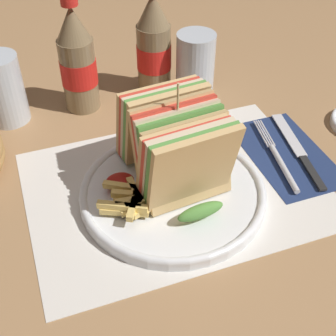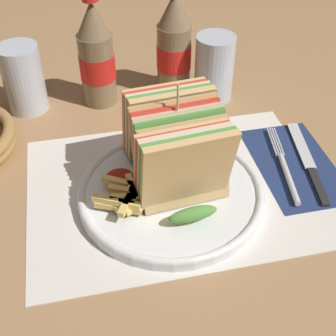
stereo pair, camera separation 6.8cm
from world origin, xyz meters
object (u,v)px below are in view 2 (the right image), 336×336
Objects in this scene: coke_bottle_near at (96,57)px; coke_bottle_far at (174,47)px; club_sandwich at (176,147)px; fork at (286,170)px; knife at (308,161)px; plate_main at (171,192)px; glass_near at (214,72)px; glass_far at (24,83)px.

coke_bottle_near is 1.00× the size of coke_bottle_far.
club_sandwich is 0.19m from fork.
fork is at bearing -151.80° from knife.
plate_main reaches higher than fork.
glass_near is at bearing -30.37° from coke_bottle_far.
club_sandwich is at bearing -118.47° from glass_near.
fork is at bearing 3.42° from plate_main.
coke_bottle_far is at bearing 76.41° from plate_main.
fork is (0.17, -0.01, -0.07)m from club_sandwich.
coke_bottle_far reaches higher than glass_near.
club_sandwich reaches higher than fork.
glass_far is at bearing 158.48° from knife.
coke_bottle_near is at bearing 142.92° from fork.
glass_far is (-0.20, 0.29, 0.04)m from plate_main.
plate_main is 1.33× the size of club_sandwich.
glass_near reaches higher than fork.
fork is at bearing -78.66° from glass_near.
fork is 0.05m from knife.
club_sandwich is 0.28m from coke_bottle_near.
club_sandwich reaches higher than glass_far.
glass_far is at bearing -179.37° from coke_bottle_far.
plate_main is 1.28× the size of coke_bottle_near.
club_sandwich is at bearing -102.16° from coke_bottle_far.
coke_bottle_near reaches higher than club_sandwich.
club_sandwich is at bearing -51.05° from glass_far.
fork is at bearing -67.55° from coke_bottle_far.
fork is (0.18, 0.01, -0.00)m from plate_main.
coke_bottle_far reaches higher than knife.
plate_main is 1.50× the size of fork.
coke_bottle_far is at bearing 130.61° from knife.
fork is 0.92× the size of knife.
coke_bottle_near is 0.14m from glass_far.
club_sandwich is 0.26m from glass_near.
club_sandwich is at bearing 58.16° from plate_main.
glass_far is at bearing 154.19° from fork.
glass_far is at bearing 125.55° from plate_main.
fork is 0.48m from glass_far.
club_sandwich is 0.23m from knife.
fork is 0.38m from coke_bottle_near.
coke_bottle_near is at bearing -177.21° from coke_bottle_far.
knife is 0.40m from coke_bottle_near.
club_sandwich is 0.34m from glass_far.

